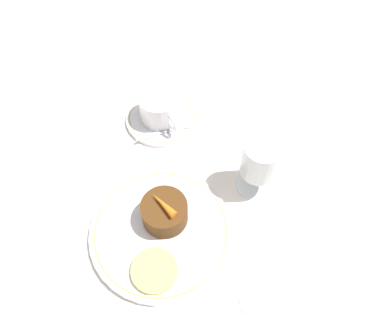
# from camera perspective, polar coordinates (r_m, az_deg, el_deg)

# --- Properties ---
(ground_plane) EXTENTS (3.00, 3.00, 0.00)m
(ground_plane) POSITION_cam_1_polar(r_m,az_deg,el_deg) (0.70, -3.80, -8.91)
(ground_plane) COLOR white
(dinner_plate) EXTENTS (0.26, 0.26, 0.01)m
(dinner_plate) POSITION_cam_1_polar(r_m,az_deg,el_deg) (0.68, -4.74, -10.13)
(dinner_plate) COLOR white
(dinner_plate) RESTS_ON ground_plane
(saucer) EXTENTS (0.16, 0.16, 0.01)m
(saucer) POSITION_cam_1_polar(r_m,az_deg,el_deg) (0.82, -4.58, 7.19)
(saucer) COLOR white
(saucer) RESTS_ON ground_plane
(coffee_cup) EXTENTS (0.11, 0.09, 0.06)m
(coffee_cup) POSITION_cam_1_polar(r_m,az_deg,el_deg) (0.80, -4.94, 8.81)
(coffee_cup) COLOR white
(coffee_cup) RESTS_ON saucer
(spoon) EXTENTS (0.04, 0.12, 0.00)m
(spoon) POSITION_cam_1_polar(r_m,az_deg,el_deg) (0.79, -3.23, 5.18)
(spoon) COLOR silver
(spoon) RESTS_ON saucer
(wine_glass) EXTENTS (0.07, 0.07, 0.13)m
(wine_glass) POSITION_cam_1_polar(r_m,az_deg,el_deg) (0.67, 10.38, 0.53)
(wine_glass) COLOR silver
(wine_glass) RESTS_ON ground_plane
(fork) EXTENTS (0.05, 0.17, 0.01)m
(fork) POSITION_cam_1_polar(r_m,az_deg,el_deg) (0.65, 6.15, -21.18)
(fork) COLOR silver
(fork) RESTS_ON ground_plane
(dessert_cake) EXTENTS (0.08, 0.08, 0.05)m
(dessert_cake) POSITION_cam_1_polar(r_m,az_deg,el_deg) (0.67, -4.16, -7.24)
(dessert_cake) COLOR #563314
(dessert_cake) RESTS_ON dinner_plate
(carrot_garnish) EXTENTS (0.06, 0.03, 0.01)m
(carrot_garnish) POSITION_cam_1_polar(r_m,az_deg,el_deg) (0.64, -4.34, -6.07)
(carrot_garnish) COLOR orange
(carrot_garnish) RESTS_ON dessert_cake
(pineapple_slice) EXTENTS (0.08, 0.08, 0.01)m
(pineapple_slice) POSITION_cam_1_polar(r_m,az_deg,el_deg) (0.65, -5.75, -15.76)
(pineapple_slice) COLOR #EFE075
(pineapple_slice) RESTS_ON dinner_plate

